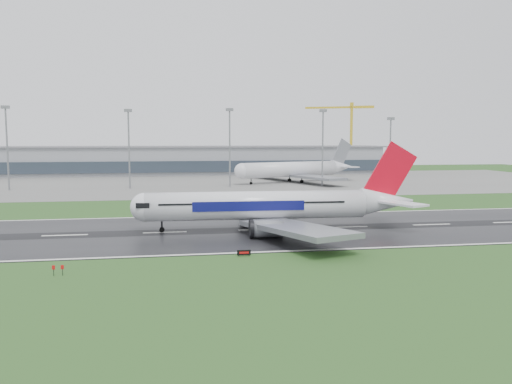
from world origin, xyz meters
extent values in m
plane|color=#234A1B|center=(0.00, 0.00, 0.00)|extent=(520.00, 520.00, 0.00)
cube|color=black|center=(0.00, 0.00, 0.05)|extent=(400.00, 45.00, 0.10)
cube|color=slate|center=(0.00, 125.00, 0.04)|extent=(400.00, 130.00, 0.08)
cube|color=gray|center=(0.00, 185.00, 7.50)|extent=(240.00, 36.00, 15.00)
cylinder|color=gray|center=(-59.64, 100.00, 15.47)|extent=(0.64, 0.64, 30.93)
cylinder|color=gray|center=(-14.69, 100.00, 15.04)|extent=(0.64, 0.64, 30.07)
cylinder|color=gray|center=(25.15, 100.00, 15.40)|extent=(0.64, 0.64, 30.80)
cylinder|color=gray|center=(64.23, 100.00, 15.36)|extent=(0.64, 0.64, 30.72)
cylinder|color=gray|center=(94.20, 100.00, 13.83)|extent=(0.64, 0.64, 27.66)
camera|label=1|loc=(1.50, -107.15, 19.43)|focal=35.91mm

